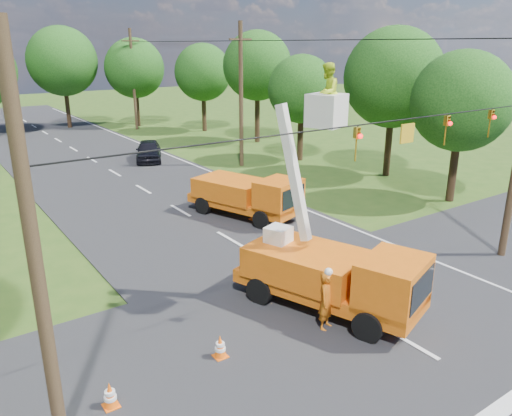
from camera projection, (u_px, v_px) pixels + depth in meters
ground at (143, 190)px, 30.48m from camera, size 140.00×140.00×0.00m
road_main at (143, 190)px, 30.48m from camera, size 12.00×100.00×0.06m
road_cross at (359, 315)px, 16.45m from camera, size 56.00×10.00×0.07m
stop_bar at (511, 403)px, 12.40m from camera, size 9.00×0.45×0.02m
edge_line at (222, 177)px, 33.52m from camera, size 0.12×90.00×0.02m
bucket_truck at (333, 262)px, 16.32m from camera, size 4.23×6.63×7.98m
second_truck at (248, 195)px, 25.45m from camera, size 3.99×6.35×2.24m
ground_worker at (327, 301)px, 15.37m from camera, size 0.82×0.70×1.92m
distant_car at (149, 150)px, 38.00m from camera, size 3.52×4.88×1.54m
traffic_cone_2 at (311, 248)px, 20.94m from camera, size 0.38×0.38×0.71m
traffic_cone_3 at (253, 213)px, 25.18m from camera, size 0.38×0.38×0.71m
traffic_cone_4 at (220, 347)px, 14.08m from camera, size 0.38×0.38×0.71m
traffic_cone_5 at (110, 395)px, 12.14m from camera, size 0.38×0.38×0.71m
traffic_cone_7 at (234, 190)px, 29.24m from camera, size 0.38×0.38×0.71m
pole_right_mid at (241, 95)px, 35.06m from camera, size 1.80×0.30×10.00m
pole_right_far at (133, 79)px, 50.65m from camera, size 1.80×0.30×10.00m
pole_left at (34, 256)px, 9.89m from camera, size 0.30×0.30×9.00m
signal_span at (420, 131)px, 15.82m from camera, size 18.00×0.29×1.07m
tree_right_a at (462, 101)px, 26.72m from camera, size 5.40×5.40×8.28m
tree_right_b at (394, 78)px, 31.93m from camera, size 6.40×6.40×9.65m
tree_right_c at (302, 89)px, 36.76m from camera, size 5.00×5.00×7.83m
tree_right_d at (257, 66)px, 43.44m from camera, size 6.00×6.00×9.70m
tree_right_e at (203, 72)px, 49.41m from camera, size 5.60×5.60×8.63m
tree_far_b at (62, 61)px, 51.03m from camera, size 7.00×7.00×10.32m
tree_far_c at (134, 68)px, 52.45m from camera, size 6.20×6.20×9.18m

